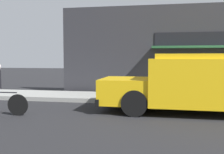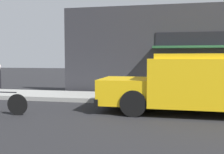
% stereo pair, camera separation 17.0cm
% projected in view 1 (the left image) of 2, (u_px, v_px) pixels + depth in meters
% --- Properties ---
extents(ground_plane, '(70.00, 70.00, 0.00)m').
position_uv_depth(ground_plane, '(222.00, 107.00, 9.82)').
color(ground_plane, '#232326').
extents(sidewalk, '(28.00, 2.26, 0.18)m').
position_uv_depth(sidewalk, '(216.00, 100.00, 10.92)').
color(sidewalk, '#999993').
rests_on(sidewalk, ground_plane).
extents(storefront, '(14.44, 0.95, 4.39)m').
position_uv_depth(storefront, '(211.00, 50.00, 12.20)').
color(storefront, '#2D2D33').
rests_on(storefront, ground_plane).
extents(school_bus, '(6.56, 2.68, 1.98)m').
position_uv_depth(school_bus, '(209.00, 82.00, 8.63)').
color(school_bus, yellow).
rests_on(school_bus, ground_plane).
extents(cyclist, '(1.69, 0.23, 1.68)m').
position_uv_depth(cyclist, '(0.00, 90.00, 8.45)').
color(cyclist, black).
rests_on(cyclist, ground_plane).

